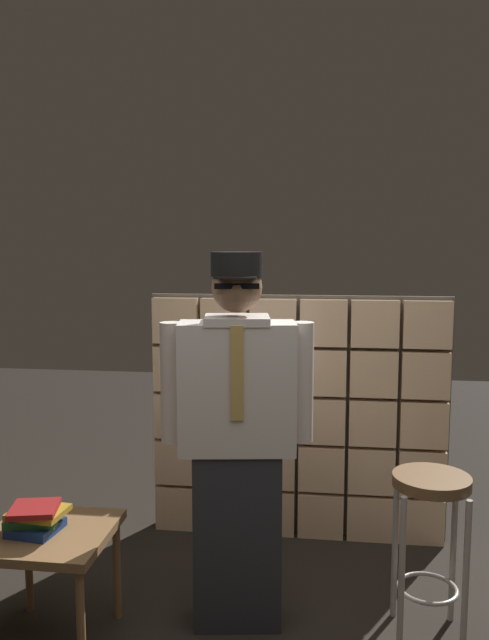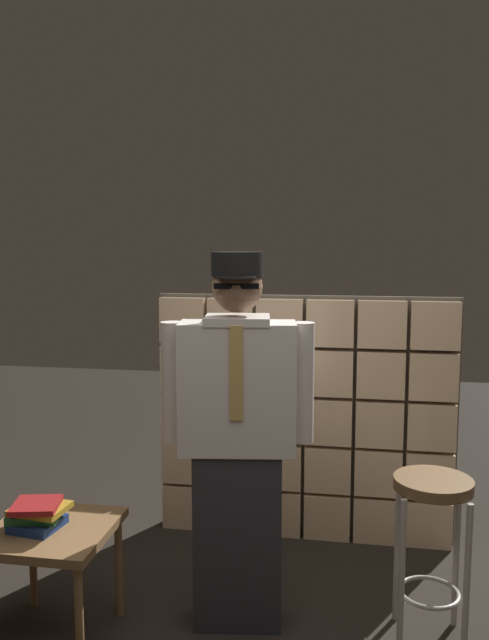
{
  "view_description": "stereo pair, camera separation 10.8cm",
  "coord_description": "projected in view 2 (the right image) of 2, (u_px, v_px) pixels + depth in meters",
  "views": [
    {
      "loc": [
        0.16,
        -2.21,
        1.76
      ],
      "look_at": [
        -0.19,
        0.47,
        1.43
      ],
      "focal_mm": 35.19,
      "sensor_mm": 36.0,
      "label": 1
    },
    {
      "loc": [
        0.26,
        -2.19,
        1.76
      ],
      "look_at": [
        -0.19,
        0.47,
        1.43
      ],
      "focal_mm": 35.19,
      "sensor_mm": 36.0,
      "label": 2
    }
  ],
  "objects": [
    {
      "name": "glass_block_wall",
      "position": [
        304.0,
        420.0,
        3.72
      ],
      "size": [
        1.77,
        0.1,
        1.48
      ],
      "color": "#E0B78C",
      "rests_on": "ground"
    },
    {
      "name": "standing_person",
      "position": [
        238.0,
        436.0,
        2.83
      ],
      "size": [
        0.69,
        0.33,
        1.72
      ],
      "rotation": [
        0.0,
        0.0,
        0.14
      ],
      "color": "#28282D",
      "rests_on": "ground"
    },
    {
      "name": "bar_stool",
      "position": [
        432.0,
        520.0,
        2.74
      ],
      "size": [
        0.34,
        0.34,
        0.75
      ],
      "color": "brown",
      "rests_on": "ground"
    },
    {
      "name": "side_table",
      "position": [
        52.0,
        542.0,
        2.76
      ],
      "size": [
        0.52,
        0.52,
        0.52
      ],
      "color": "brown",
      "rests_on": "ground"
    },
    {
      "name": "book_stack",
      "position": [
        37.0,
        515.0,
        2.73
      ],
      "size": [
        0.26,
        0.24,
        0.12
      ],
      "color": "navy",
      "rests_on": "side_table"
    }
  ]
}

